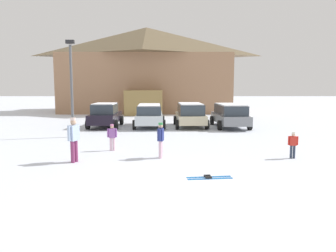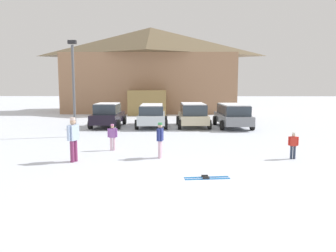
{
  "view_description": "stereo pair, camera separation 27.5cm",
  "coord_description": "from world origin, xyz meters",
  "px_view_note": "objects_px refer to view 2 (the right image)",
  "views": [
    {
      "loc": [
        -0.48,
        -8.73,
        2.84
      ],
      "look_at": [
        -0.49,
        5.66,
        1.06
      ],
      "focal_mm": 35.0,
      "sensor_mm": 36.0,
      "label": 1
    },
    {
      "loc": [
        -0.21,
        -8.73,
        2.84
      ],
      "look_at": [
        -0.49,
        5.66,
        1.06
      ],
      "focal_mm": 35.0,
      "sensor_mm": 36.0,
      "label": 2
    }
  ],
  "objects_px": {
    "parked_black_sedan": "(108,115)",
    "parked_beige_suv": "(193,114)",
    "parked_grey_wagon": "(233,115)",
    "skier_teen_in_navy_coat": "(160,138)",
    "skier_child_in_red_jacket": "(293,144)",
    "ski_lodge": "(151,69)",
    "parked_silver_wagon": "(152,115)",
    "lamp_post": "(74,83)",
    "skier_child_in_purple_jacket": "(112,136)",
    "skier_adult_in_blue_parka": "(73,137)",
    "pair_of_skis": "(206,178)"
  },
  "relations": [
    {
      "from": "parked_black_sedan",
      "to": "lamp_post",
      "type": "height_order",
      "value": "lamp_post"
    },
    {
      "from": "parked_grey_wagon",
      "to": "skier_teen_in_navy_coat",
      "type": "bearing_deg",
      "value": -115.23
    },
    {
      "from": "parked_black_sedan",
      "to": "parked_silver_wagon",
      "type": "xyz_separation_m",
      "value": [
        3.06,
        -0.02,
        0.02
      ]
    },
    {
      "from": "parked_beige_suv",
      "to": "skier_child_in_purple_jacket",
      "type": "bearing_deg",
      "value": -115.65
    },
    {
      "from": "parked_grey_wagon",
      "to": "lamp_post",
      "type": "distance_m",
      "value": 10.66
    },
    {
      "from": "skier_teen_in_navy_coat",
      "to": "lamp_post",
      "type": "relative_size",
      "value": 0.27
    },
    {
      "from": "skier_child_in_purple_jacket",
      "to": "skier_adult_in_blue_parka",
      "type": "relative_size",
      "value": 0.7
    },
    {
      "from": "parked_beige_suv",
      "to": "skier_child_in_red_jacket",
      "type": "bearing_deg",
      "value": -71.27
    },
    {
      "from": "parked_black_sedan",
      "to": "parked_silver_wagon",
      "type": "distance_m",
      "value": 3.06
    },
    {
      "from": "ski_lodge",
      "to": "skier_child_in_purple_jacket",
      "type": "xyz_separation_m",
      "value": [
        -0.08,
        -22.72,
        -4.01
      ]
    },
    {
      "from": "ski_lodge",
      "to": "parked_beige_suv",
      "type": "height_order",
      "value": "ski_lodge"
    },
    {
      "from": "ski_lodge",
      "to": "parked_grey_wagon",
      "type": "xyz_separation_m",
      "value": [
        6.62,
        -14.59,
        -3.79
      ]
    },
    {
      "from": "parked_grey_wagon",
      "to": "ski_lodge",
      "type": "bearing_deg",
      "value": 114.4
    },
    {
      "from": "parked_black_sedan",
      "to": "parked_grey_wagon",
      "type": "bearing_deg",
      "value": -1.4
    },
    {
      "from": "pair_of_skis",
      "to": "skier_adult_in_blue_parka",
      "type": "bearing_deg",
      "value": 155.94
    },
    {
      "from": "parked_beige_suv",
      "to": "parked_grey_wagon",
      "type": "xyz_separation_m",
      "value": [
        2.7,
        -0.19,
        -0.02
      ]
    },
    {
      "from": "parked_beige_suv",
      "to": "skier_teen_in_navy_coat",
      "type": "bearing_deg",
      "value": -100.58
    },
    {
      "from": "ski_lodge",
      "to": "parked_beige_suv",
      "type": "distance_m",
      "value": 15.39
    },
    {
      "from": "ski_lodge",
      "to": "parked_beige_suv",
      "type": "bearing_deg",
      "value": -74.77
    },
    {
      "from": "ski_lodge",
      "to": "pair_of_skis",
      "type": "bearing_deg",
      "value": -82.34
    },
    {
      "from": "parked_beige_suv",
      "to": "skier_child_in_purple_jacket",
      "type": "distance_m",
      "value": 9.24
    },
    {
      "from": "skier_adult_in_blue_parka",
      "to": "parked_black_sedan",
      "type": "bearing_deg",
      "value": 94.57
    },
    {
      "from": "ski_lodge",
      "to": "parked_black_sedan",
      "type": "xyz_separation_m",
      "value": [
        -1.97,
        -14.38,
        -3.84
      ]
    },
    {
      "from": "parked_silver_wagon",
      "to": "parked_beige_suv",
      "type": "bearing_deg",
      "value": 0.11
    },
    {
      "from": "parked_black_sedan",
      "to": "skier_child_in_red_jacket",
      "type": "bearing_deg",
      "value": -46.99
    },
    {
      "from": "skier_adult_in_blue_parka",
      "to": "skier_teen_in_navy_coat",
      "type": "relative_size",
      "value": 1.19
    },
    {
      "from": "parked_beige_suv",
      "to": "skier_child_in_purple_jacket",
      "type": "xyz_separation_m",
      "value": [
        -4.0,
        -8.33,
        -0.23
      ]
    },
    {
      "from": "parked_beige_suv",
      "to": "skier_child_in_red_jacket",
      "type": "xyz_separation_m",
      "value": [
        3.35,
        -9.89,
        -0.3
      ]
    },
    {
      "from": "ski_lodge",
      "to": "skier_child_in_red_jacket",
      "type": "relative_size",
      "value": 17.46
    },
    {
      "from": "ski_lodge",
      "to": "parked_black_sedan",
      "type": "relative_size",
      "value": 4.26
    },
    {
      "from": "ski_lodge",
      "to": "skier_child_in_red_jacket",
      "type": "height_order",
      "value": "ski_lodge"
    },
    {
      "from": "skier_teen_in_navy_coat",
      "to": "pair_of_skis",
      "type": "height_order",
      "value": "skier_teen_in_navy_coat"
    },
    {
      "from": "parked_black_sedan",
      "to": "skier_child_in_purple_jacket",
      "type": "bearing_deg",
      "value": -77.26
    },
    {
      "from": "parked_grey_wagon",
      "to": "skier_teen_in_navy_coat",
      "type": "xyz_separation_m",
      "value": [
        -4.53,
        -9.62,
        -0.08
      ]
    },
    {
      "from": "parked_silver_wagon",
      "to": "skier_adult_in_blue_parka",
      "type": "relative_size",
      "value": 2.75
    },
    {
      "from": "parked_silver_wagon",
      "to": "parked_black_sedan",
      "type": "bearing_deg",
      "value": 179.62
    },
    {
      "from": "parked_silver_wagon",
      "to": "ski_lodge",
      "type": "bearing_deg",
      "value": 94.33
    },
    {
      "from": "parked_black_sedan",
      "to": "pair_of_skis",
      "type": "distance_m",
      "value": 13.89
    },
    {
      "from": "parked_silver_wagon",
      "to": "pair_of_skis",
      "type": "distance_m",
      "value": 12.94
    },
    {
      "from": "parked_grey_wagon",
      "to": "skier_adult_in_blue_parka",
      "type": "xyz_separation_m",
      "value": [
        -7.74,
        -10.35,
        0.07
      ]
    },
    {
      "from": "parked_silver_wagon",
      "to": "lamp_post",
      "type": "distance_m",
      "value": 6.38
    },
    {
      "from": "parked_beige_suv",
      "to": "skier_adult_in_blue_parka",
      "type": "height_order",
      "value": "skier_adult_in_blue_parka"
    },
    {
      "from": "skier_child_in_red_jacket",
      "to": "skier_teen_in_navy_coat",
      "type": "xyz_separation_m",
      "value": [
        -5.19,
        0.07,
        0.2
      ]
    },
    {
      "from": "parked_silver_wagon",
      "to": "skier_teen_in_navy_coat",
      "type": "height_order",
      "value": "parked_silver_wagon"
    },
    {
      "from": "parked_silver_wagon",
      "to": "lamp_post",
      "type": "relative_size",
      "value": 0.87
    },
    {
      "from": "ski_lodge",
      "to": "pair_of_skis",
      "type": "height_order",
      "value": "ski_lodge"
    },
    {
      "from": "ski_lodge",
      "to": "parked_grey_wagon",
      "type": "height_order",
      "value": "ski_lodge"
    },
    {
      "from": "parked_silver_wagon",
      "to": "parked_beige_suv",
      "type": "height_order",
      "value": "parked_beige_suv"
    },
    {
      "from": "parked_black_sedan",
      "to": "parked_beige_suv",
      "type": "xyz_separation_m",
      "value": [
        5.88,
        -0.01,
        0.06
      ]
    },
    {
      "from": "parked_grey_wagon",
      "to": "pair_of_skis",
      "type": "xyz_separation_m",
      "value": [
        -2.98,
        -12.47,
        -0.85
      ]
    }
  ]
}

